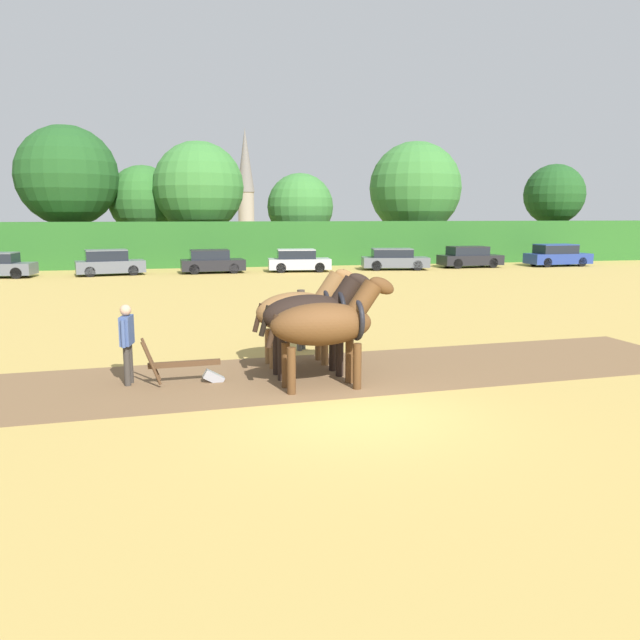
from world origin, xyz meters
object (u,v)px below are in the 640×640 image
at_px(draft_horse_trail_left, 301,311).
at_px(farmer_at_plow, 127,338).
at_px(tree_right, 415,188).
at_px(parked_car_center, 212,262).
at_px(draft_horse_lead_left, 327,324).
at_px(tree_left, 67,176).
at_px(plow, 191,369).
at_px(tree_far_right, 554,195).
at_px(church_spire, 246,184).
at_px(tree_center, 199,187).
at_px(parked_car_far_right, 469,257).
at_px(tree_center_right, 300,207).
at_px(parked_car_end_right, 557,256).
at_px(parked_car_center_right, 298,261).
at_px(tree_center_left, 143,200).
at_px(farmer_beside_team, 301,315).
at_px(parked_car_center_left, 109,263).
at_px(parked_car_right, 394,259).
at_px(draft_horse_lead_right, 312,315).

height_order(draft_horse_trail_left, farmer_at_plow, draft_horse_trail_left).
relative_size(tree_right, parked_car_center, 2.37).
bearing_deg(draft_horse_lead_left, parked_car_center, 89.05).
bearing_deg(tree_left, plow, -77.08).
xyz_separation_m(tree_far_right, church_spire, (-22.84, 31.47, 2.15)).
bearing_deg(draft_horse_lead_left, farmer_at_plow, 160.68).
xyz_separation_m(tree_center, parked_car_far_right, (18.10, -8.49, -4.95)).
height_order(tree_center, tree_center_right, tree_center).
bearing_deg(tree_left, parked_car_end_right, -13.65).
bearing_deg(farmer_at_plow, parked_car_center_right, 81.20).
bearing_deg(parked_car_center_right, tree_right, 45.33).
xyz_separation_m(tree_center_left, draft_horse_trail_left, (5.62, -35.89, -3.39)).
height_order(tree_center, farmer_beside_team, tree_center).
xyz_separation_m(tree_center, draft_horse_trail_left, (1.45, -33.88, -4.34)).
xyz_separation_m(tree_center_left, parked_car_center_left, (-1.54, -11.05, -3.97)).
bearing_deg(tree_center, parked_car_center, -87.21).
bearing_deg(farmer_beside_team, parked_car_right, 103.44).
relative_size(farmer_at_plow, parked_car_end_right, 0.39).
bearing_deg(parked_car_center_right, church_spire, 94.16).
distance_m(tree_right, farmer_at_plow, 41.11).
height_order(tree_center_left, plow, tree_center_left).
height_order(tree_center_left, parked_car_far_right, tree_center_left).
bearing_deg(farmer_beside_team, tree_center_left, 137.89).
relative_size(church_spire, parked_car_far_right, 3.26).
bearing_deg(draft_horse_trail_left, parked_car_end_right, 43.82).
height_order(tree_center_left, draft_horse_trail_left, tree_center_left).
distance_m(draft_horse_lead_right, parked_car_center_right, 26.27).
distance_m(tree_left, tree_center_left, 5.83).
bearing_deg(draft_horse_lead_left, parked_car_center_right, 77.52).
height_order(tree_center_left, parked_car_end_right, tree_center_left).
relative_size(tree_far_right, farmer_beside_team, 4.75).
bearing_deg(draft_horse_lead_left, draft_horse_trail_left, 89.98).
bearing_deg(tree_center_left, draft_horse_trail_left, -81.10).
xyz_separation_m(tree_center_left, parked_car_center, (4.60, -10.86, -4.00)).
height_order(tree_right, parked_car_far_right, tree_right).
relative_size(tree_center, plow, 5.12).
bearing_deg(draft_horse_trail_left, tree_center_left, 95.54).
relative_size(draft_horse_trail_left, parked_car_end_right, 0.59).
xyz_separation_m(tree_left, farmer_beside_team, (10.91, -31.78, -5.36)).
distance_m(draft_horse_lead_right, draft_horse_trail_left, 1.12).
xyz_separation_m(parked_car_center_right, parked_car_right, (6.49, 0.01, -0.00)).
height_order(tree_right, farmer_beside_team, tree_right).
distance_m(tree_center_left, tree_far_right, 33.72).
bearing_deg(draft_horse_lead_right, tree_far_right, 47.59).
xyz_separation_m(tree_center, parked_car_center_left, (-5.71, -9.05, -4.92)).
bearing_deg(draft_horse_trail_left, parked_car_far_right, 53.38).
distance_m(tree_center, farmer_at_plow, 35.34).
bearing_deg(tree_center_right, parked_car_center_right, -101.30).
relative_size(tree_center_right, parked_car_center_left, 1.63).
xyz_separation_m(parked_car_right, parked_car_end_right, (12.31, 0.34, 0.06)).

